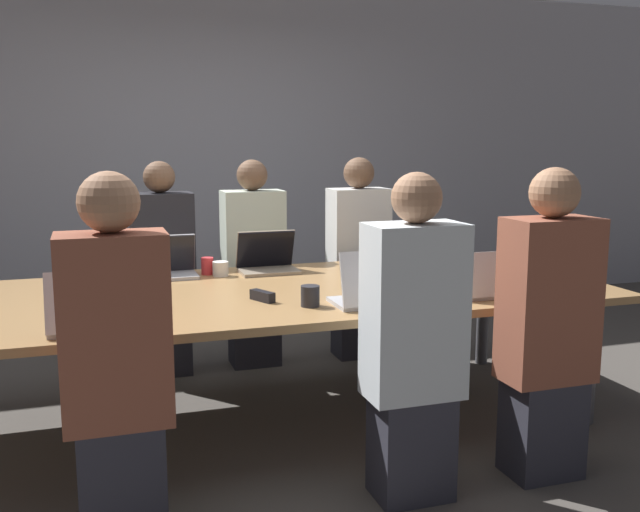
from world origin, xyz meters
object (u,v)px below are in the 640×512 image
object	(u,v)px
cup_far_midleft	(207,266)
person_near_midright	(413,344)
laptop_near_midright	(371,290)
cup_far_center	(221,269)
cup_near_left	(149,313)
bottle_near_midright	(411,279)
cup_far_right	(437,258)
laptop_near_left	(87,314)
bottle_near_right	(525,267)
person_near_right	(547,330)
person_far_midleft	(163,273)
laptop_near_right	(493,284)
person_far_center	(253,267)
person_near_left	(117,363)
laptop_far_right	(396,253)
person_far_right	(358,261)
laptop_far_midleft	(168,265)
stapler	(262,296)
laptop_far_center	(267,260)
cup_near_midright	(310,296)

from	to	relation	value
cup_far_midleft	person_near_midright	distance (m)	1.63
cup_far_midleft	laptop_near_midright	world-z (taller)	laptop_near_midright
cup_far_center	cup_near_left	distance (m)	1.06
bottle_near_midright	person_near_midright	bearing A→B (deg)	-114.24
cup_near_left	cup_far_right	world-z (taller)	cup_far_right
laptop_near_left	bottle_near_right	size ratio (longest dim) A/B	1.18
cup_far_center	laptop_near_midright	size ratio (longest dim) A/B	0.27
laptop_near_left	person_near_right	world-z (taller)	person_near_right
person_far_midleft	cup_far_right	xyz separation A→B (m)	(1.64, -0.59, 0.11)
person_near_midright	laptop_near_right	world-z (taller)	person_near_midright
person_far_center	person_near_left	world-z (taller)	person_near_left
laptop_near_midright	laptop_far_right	world-z (taller)	same
person_far_right	cup_far_center	bearing A→B (deg)	-154.15
cup_far_right	person_near_left	bearing A→B (deg)	-147.07
cup_near_left	bottle_near_midright	bearing A→B (deg)	5.26
laptop_far_midleft	person_far_right	size ratio (longest dim) A/B	0.23
person_near_midright	stapler	distance (m)	0.88
laptop_far_right	bottle_near_midright	bearing A→B (deg)	-109.12
cup_far_midleft	stapler	size ratio (longest dim) A/B	0.65
bottle_near_midright	person_near_right	size ratio (longest dim) A/B	0.14
stapler	person_near_left	bearing A→B (deg)	-162.63
cup_far_midleft	cup_near_left	bearing A→B (deg)	-112.46
person_far_midleft	person_near_left	size ratio (longest dim) A/B	0.98
person_near_midright	person_near_left	bearing A→B (deg)	-3.85
cup_near_left	laptop_far_center	bearing A→B (deg)	52.05
person_far_center	cup_near_left	distance (m)	1.70
laptop_far_center	person_near_midright	world-z (taller)	person_near_midright
person_near_midright	person_near_left	size ratio (longest dim) A/B	0.99
cup_far_center	laptop_far_right	size ratio (longest dim) A/B	0.27
person_far_midleft	person_far_right	xyz separation A→B (m)	(1.33, -0.02, 0.01)
person_near_midright	bottle_near_right	bearing A→B (deg)	-147.24
laptop_far_center	bottle_near_right	xyz separation A→B (m)	(1.19, -0.88, 0.04)
laptop_near_midright	cup_near_midright	size ratio (longest dim) A/B	3.41
person_near_midright	stapler	xyz separation A→B (m)	(-0.47, 0.74, 0.08)
person_far_center	laptop_near_right	bearing A→B (deg)	-60.02
cup_near_left	bottle_near_right	world-z (taller)	bottle_near_right
laptop_near_midright	laptop_near_left	bearing A→B (deg)	2.76
cup_far_right	laptop_near_right	size ratio (longest dim) A/B	0.26
laptop_near_midright	laptop_far_center	bearing A→B (deg)	-75.78
cup_near_left	person_near_right	distance (m)	1.76
person_far_right	stapler	bearing A→B (deg)	-128.74
laptop_far_midleft	person_near_left	size ratio (longest dim) A/B	0.23
person_far_midleft	laptop_far_center	world-z (taller)	person_far_midleft
laptop_near_midright	laptop_far_right	xyz separation A→B (m)	(0.57, 0.99, -0.00)
laptop_far_center	laptop_near_midright	distance (m)	1.05
person_near_right	bottle_near_right	bearing A→B (deg)	-115.10
person_far_midleft	laptop_far_right	world-z (taller)	person_far_midleft
person_near_midright	bottle_near_midright	distance (m)	0.69
cup_far_midleft	laptop_near_left	xyz separation A→B (m)	(-0.67, -1.10, 0.02)
cup_near_left	bottle_near_right	xyz separation A→B (m)	(1.97, 0.11, 0.07)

